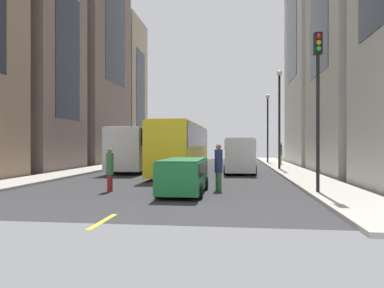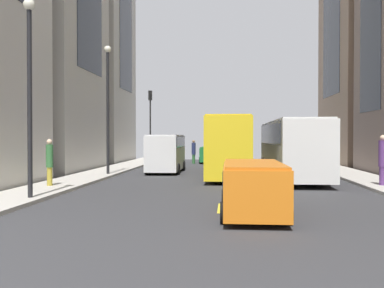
% 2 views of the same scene
% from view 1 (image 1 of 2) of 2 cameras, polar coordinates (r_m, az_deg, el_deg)
% --- Properties ---
extents(ground_plane, '(42.50, 42.50, 0.00)m').
position_cam_1_polar(ground_plane, '(30.83, 0.11, -3.99)').
color(ground_plane, '#333335').
extents(sidewalk_west, '(2.57, 44.00, 0.15)m').
position_cam_1_polar(sidewalk_west, '(32.74, -13.90, -3.63)').
color(sidewalk_west, '#B2ADA3').
rests_on(sidewalk_west, ground).
extents(sidewalk_east, '(2.57, 44.00, 0.15)m').
position_cam_1_polar(sidewalk_east, '(30.91, 14.98, -3.84)').
color(sidewalk_east, '#B2ADA3').
rests_on(sidewalk_east, ground).
extents(lane_stripe_0, '(0.16, 2.00, 0.01)m').
position_cam_1_polar(lane_stripe_0, '(10.44, -14.04, -11.88)').
color(lane_stripe_0, yellow).
rests_on(lane_stripe_0, ground).
extents(lane_stripe_1, '(0.16, 2.00, 0.01)m').
position_cam_1_polar(lane_stripe_1, '(20.48, -3.40, -6.01)').
color(lane_stripe_1, yellow).
rests_on(lane_stripe_1, ground).
extents(lane_stripe_2, '(0.16, 2.00, 0.01)m').
position_cam_1_polar(lane_stripe_2, '(30.83, 0.11, -3.98)').
color(lane_stripe_2, yellow).
rests_on(lane_stripe_2, ground).
extents(lane_stripe_3, '(0.16, 2.00, 0.01)m').
position_cam_1_polar(lane_stripe_3, '(41.26, 1.85, -2.97)').
color(lane_stripe_3, yellow).
rests_on(lane_stripe_3, ground).
extents(lane_stripe_4, '(0.16, 2.00, 0.01)m').
position_cam_1_polar(lane_stripe_4, '(51.71, 2.88, -2.36)').
color(lane_stripe_4, yellow).
rests_on(lane_stripe_4, ground).
extents(building_west_1, '(8.46, 7.36, 18.18)m').
position_cam_1_polar(building_west_1, '(32.63, -25.92, 12.29)').
color(building_west_1, '#7A665B').
rests_on(building_west_1, ground).
extents(building_west_3, '(8.89, 8.02, 19.46)m').
position_cam_1_polar(building_west_3, '(52.01, -12.96, 8.40)').
color(building_west_3, tan).
rests_on(building_west_3, ground).
extents(city_bus_white, '(2.80, 12.69, 3.35)m').
position_cam_1_polar(city_bus_white, '(30.51, -7.61, -0.26)').
color(city_bus_white, silver).
rests_on(city_bus_white, ground).
extents(streetcar_yellow, '(2.70, 14.89, 3.59)m').
position_cam_1_polar(streetcar_yellow, '(27.17, -1.37, -0.05)').
color(streetcar_yellow, yellow).
rests_on(streetcar_yellow, ground).
extents(delivery_van_white, '(2.25, 5.37, 2.58)m').
position_cam_1_polar(delivery_van_white, '(26.53, 7.63, -1.37)').
color(delivery_van_white, white).
rests_on(delivery_van_white, ground).
extents(car_green_0, '(1.87, 4.43, 1.51)m').
position_cam_1_polar(car_green_0, '(15.52, -1.31, -4.67)').
color(car_green_0, '#1E7238').
rests_on(car_green_0, ground).
extents(car_orange_1, '(1.99, 4.55, 1.64)m').
position_cam_1_polar(car_orange_1, '(42.51, 0.59, -1.58)').
color(car_orange_1, orange).
rests_on(car_orange_1, ground).
extents(pedestrian_crossing_mid, '(0.33, 0.33, 2.19)m').
position_cam_1_polar(pedestrian_crossing_mid, '(36.44, 13.92, -1.27)').
color(pedestrian_crossing_mid, gold).
rests_on(pedestrian_crossing_mid, ground).
extents(pedestrian_crossing_near, '(0.37, 0.37, 2.38)m').
position_cam_1_polar(pedestrian_crossing_near, '(36.45, -10.96, -1.14)').
color(pedestrian_crossing_near, '#593372').
rests_on(pedestrian_crossing_near, ground).
extents(pedestrian_walking_far, '(0.37, 0.37, 2.16)m').
position_cam_1_polar(pedestrian_walking_far, '(16.61, 4.26, -3.47)').
color(pedestrian_walking_far, '#336B38').
rests_on(pedestrian_walking_far, ground).
extents(pedestrian_waiting_curb, '(0.33, 0.33, 1.97)m').
position_cam_1_polar(pedestrian_waiting_curb, '(16.64, -12.96, -3.82)').
color(pedestrian_waiting_curb, maroon).
rests_on(pedestrian_waiting_curb, ground).
extents(traffic_light_near_corner, '(0.32, 0.44, 6.65)m').
position_cam_1_polar(traffic_light_near_corner, '(16.02, 19.45, 9.20)').
color(traffic_light_near_corner, black).
rests_on(traffic_light_near_corner, ground).
extents(streetlamp_near, '(0.44, 0.44, 7.47)m').
position_cam_1_polar(streetlamp_near, '(40.28, 11.97, 3.63)').
color(streetlamp_near, black).
rests_on(streetlamp_near, ground).
extents(streetlamp_far, '(0.44, 0.44, 7.94)m').
position_cam_1_polar(streetlamp_far, '(29.84, 13.76, 5.37)').
color(streetlamp_far, black).
rests_on(streetlamp_far, ground).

